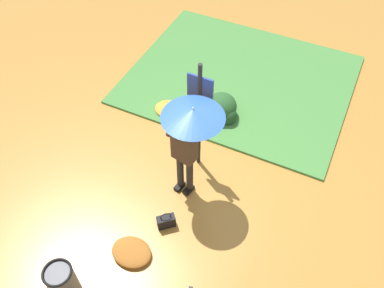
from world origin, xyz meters
The scene contains 9 objects.
ground_plane centered at (0.00, 0.00, 0.00)m, with size 18.00×18.00×0.00m, color #B27A33.
grass_verge centered at (-0.17, 3.04, 0.03)m, with size 4.80×4.00×0.05m.
person_with_umbrella centered at (0.10, -0.15, 1.55)m, with size 0.96×0.96×2.04m.
info_sign_post centered at (-0.01, 0.50, 1.44)m, with size 0.44×0.07×2.30m.
handbag centered at (0.08, -0.98, 0.13)m, with size 0.32×0.31×0.37m.
trash_bin centered at (-0.66, -2.64, 0.42)m, with size 0.42×0.42×0.83m.
shrub_cluster centered at (-0.07, 1.76, 0.26)m, with size 0.68×0.62×0.56m.
leaf_pile_near_person centered at (-0.17, -1.68, 0.07)m, with size 0.65×0.52×0.14m.
leaf_pile_by_bench centered at (-1.09, 1.43, 0.08)m, with size 0.69×0.55×0.15m.
Camera 1 is at (1.96, -3.93, 6.09)m, focal length 38.49 mm.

